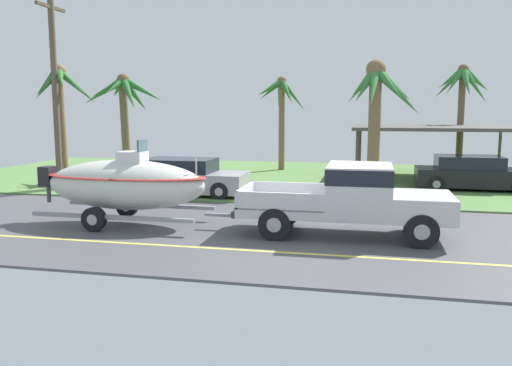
% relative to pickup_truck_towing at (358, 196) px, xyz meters
% --- Properties ---
extents(ground, '(36.00, 22.00, 0.11)m').
position_rel_pickup_truck_towing_xyz_m(ground, '(-1.28, 8.24, -1.02)').
color(ground, '#4C4C51').
extents(pickup_truck_towing, '(5.47, 2.01, 1.82)m').
position_rel_pickup_truck_towing_xyz_m(pickup_truck_towing, '(0.00, 0.00, 0.00)').
color(pickup_truck_towing, silver).
rests_on(pickup_truck_towing, ground).
extents(boat_on_trailer, '(5.79, 2.15, 2.37)m').
position_rel_pickup_truck_towing_xyz_m(boat_on_trailer, '(-6.35, -0.00, 0.12)').
color(boat_on_trailer, gray).
rests_on(boat_on_trailer, ground).
extents(parked_sedan_near, '(4.54, 1.90, 1.38)m').
position_rel_pickup_truck_towing_xyz_m(parked_sedan_near, '(-6.47, 5.05, -0.34)').
color(parked_sedan_near, '#99999E').
rests_on(parked_sedan_near, ground).
extents(parked_sedan_far, '(4.41, 1.89, 1.38)m').
position_rel_pickup_truck_towing_xyz_m(parked_sedan_far, '(4.26, 8.63, -0.34)').
color(parked_sedan_far, black).
rests_on(parked_sedan_far, ground).
extents(carport_awning, '(7.28, 5.82, 2.45)m').
position_rel_pickup_truck_towing_xyz_m(carport_awning, '(3.13, 11.80, 1.33)').
color(carport_awning, '#4C4238').
rests_on(carport_awning, ground).
extents(palm_tree_near_left, '(2.58, 2.62, 4.97)m').
position_rel_pickup_truck_towing_xyz_m(palm_tree_near_left, '(-11.72, 5.45, 2.65)').
color(palm_tree_near_left, brown).
rests_on(palm_tree_near_left, ground).
extents(palm_tree_near_right, '(2.85, 3.27, 5.40)m').
position_rel_pickup_truck_towing_xyz_m(palm_tree_near_right, '(4.64, 14.34, 3.21)').
color(palm_tree_near_right, brown).
rests_on(palm_tree_near_right, ground).
extents(palm_tree_mid, '(2.76, 3.15, 4.95)m').
position_rel_pickup_truck_towing_xyz_m(palm_tree_mid, '(0.48, 6.02, 2.60)').
color(palm_tree_mid, brown).
rests_on(palm_tree_mid, ground).
extents(palm_tree_far_left, '(2.63, 2.71, 4.91)m').
position_rel_pickup_truck_towing_xyz_m(palm_tree_far_left, '(-4.27, 13.72, 2.70)').
color(palm_tree_far_left, brown).
rests_on(palm_tree_far_left, ground).
extents(palm_tree_far_right, '(3.97, 3.06, 4.80)m').
position_rel_pickup_truck_towing_xyz_m(palm_tree_far_right, '(-10.55, 8.60, 2.67)').
color(palm_tree_far_right, brown).
rests_on(palm_tree_far_right, ground).
extents(utility_pole, '(0.24, 1.80, 7.62)m').
position_rel_pickup_truck_towing_xyz_m(utility_pole, '(-11.65, 4.99, 2.95)').
color(utility_pole, brown).
rests_on(utility_pole, ground).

